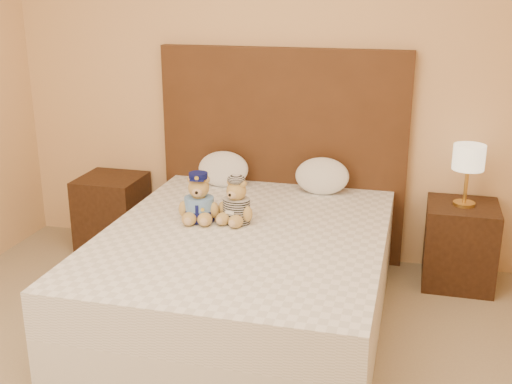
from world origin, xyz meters
TOP-DOWN VIEW (x-y plane):
  - room_walls at (0.00, 0.46)m, footprint 4.04×4.52m
  - bed at (0.00, 1.20)m, footprint 1.60×2.00m
  - headboard at (0.00, 2.21)m, footprint 1.75×0.08m
  - nightstand_left at (-1.25, 2.00)m, footprint 0.45×0.45m
  - nightstand_right at (1.25, 2.00)m, footprint 0.45×0.45m
  - lamp at (1.25, 2.00)m, footprint 0.20×0.20m
  - teddy_police at (-0.31, 1.30)m, footprint 0.29×0.28m
  - teddy_prisoner at (-0.08, 1.34)m, footprint 0.30×0.29m
  - pillow_left at (-0.38, 2.03)m, footprint 0.36×0.24m
  - pillow_right at (0.32, 2.03)m, footprint 0.37×0.24m

SIDE VIEW (x-z plane):
  - nightstand_left at x=-1.25m, z-range 0.00..0.55m
  - nightstand_right at x=1.25m, z-range 0.00..0.55m
  - bed at x=0.00m, z-range 0.00..0.55m
  - pillow_left at x=-0.38m, z-range 0.55..0.81m
  - pillow_right at x=0.32m, z-range 0.55..0.81m
  - teddy_prisoner at x=-0.08m, z-range 0.55..0.82m
  - teddy_police at x=-0.31m, z-range 0.55..0.85m
  - headboard at x=0.00m, z-range 0.00..1.50m
  - lamp at x=1.25m, z-range 0.65..1.05m
  - room_walls at x=0.00m, z-range 0.45..3.17m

